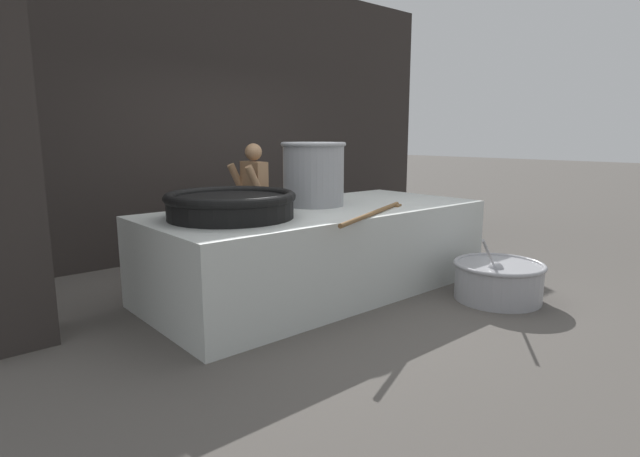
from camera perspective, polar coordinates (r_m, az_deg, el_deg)
ground_plane at (r=5.19m, az=0.00°, el=-6.92°), size 60.00×60.00×0.00m
back_wall at (r=6.93m, az=-13.36°, el=12.65°), size 8.25×0.24×3.69m
hearth_platform at (r=5.07m, az=0.00°, el=-2.35°), size 3.47×1.57×0.85m
giant_wok_near at (r=4.42m, az=-10.16°, el=2.79°), size 1.14×1.14×0.23m
stock_pot at (r=5.15m, az=-0.76°, el=6.39°), size 0.67×0.67×0.65m
stirring_paddle at (r=4.59m, az=6.30°, el=1.84°), size 1.37×0.63×0.04m
cook at (r=6.09m, az=-7.55°, el=3.27°), size 0.36×0.55×1.47m
prep_bowl_vegetables at (r=5.10m, az=19.70°, el=-5.46°), size 1.08×0.85×0.71m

